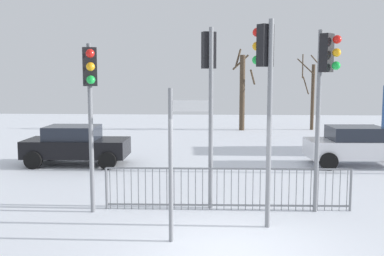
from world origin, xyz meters
name	(u,v)px	position (x,y,z in m)	size (l,w,h in m)	color
ground_plane	(231,253)	(0.00, 0.00, 0.00)	(60.00, 60.00, 0.00)	white
traffic_light_rear_left	(325,80)	(2.27, 2.62, 3.24)	(0.48, 0.46, 4.43)	slate
traffic_light_foreground_left	(90,90)	(-3.27, 2.24, 3.01)	(0.38, 0.55, 4.10)	slate
traffic_light_foreground_right	(265,77)	(0.75, 1.60, 3.32)	(0.45, 0.48, 4.54)	slate
traffic_light_mid_left	(209,77)	(-0.49, 3.02, 3.31)	(0.38, 0.54, 4.52)	slate
direction_sign_post	(174,157)	(-1.14, 0.52, 1.74)	(0.79, 0.09, 3.11)	slate
pedestrian_guard_railing	(228,188)	(0.00, 2.72, 0.55)	(6.14, 0.21, 1.07)	slate
car_black_far	(76,144)	(-5.56, 8.18, 0.77)	(3.82, 1.96, 1.47)	black
car_white_mid	(358,145)	(4.99, 8.52, 0.77)	(3.86, 2.04, 1.47)	silver
bare_tree_left	(242,90)	(1.33, 19.23, 2.44)	(1.45, 1.44, 4.96)	#473828
bare_tree_centre	(312,93)	(5.60, 19.65, 2.28)	(1.68, 1.77, 4.67)	#473828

